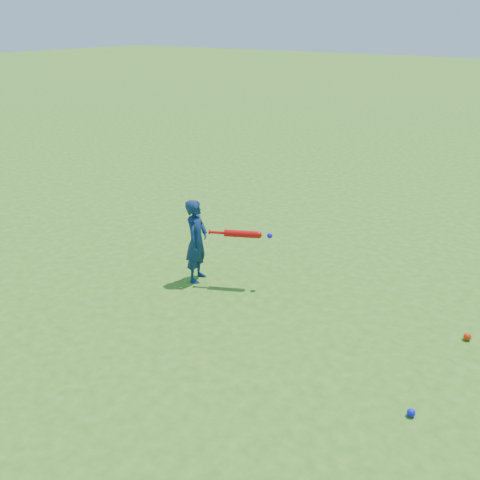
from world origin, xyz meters
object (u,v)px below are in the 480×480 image
at_px(ground_ball_blue, 411,413).
at_px(bat_swing, 244,234).
at_px(ground_ball_red, 467,337).
at_px(child, 197,241).

relative_size(ground_ball_blue, bat_swing, 0.10).
relative_size(ground_ball_red, bat_swing, 0.11).
bearing_deg(ground_ball_blue, child, 162.36).
height_order(child, ground_ball_blue, child).
relative_size(child, ground_ball_red, 13.25).
distance_m(ground_ball_red, bat_swing, 2.47).
bearing_deg(bat_swing, ground_ball_blue, -51.10).
height_order(child, ground_ball_red, child).
relative_size(ground_ball_red, ground_ball_blue, 1.10).
relative_size(child, ground_ball_blue, 14.59).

